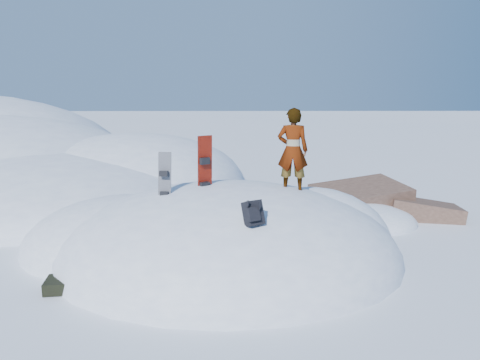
{
  "coord_description": "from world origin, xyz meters",
  "views": [
    {
      "loc": [
        0.14,
        -9.1,
        3.41
      ],
      "look_at": [
        0.25,
        0.3,
        1.54
      ],
      "focal_mm": 35.0,
      "sensor_mm": 36.0,
      "label": 1
    }
  ],
  "objects_px": {
    "snowboard_red": "(205,176)",
    "backpack": "(253,213)",
    "person": "(293,150)",
    "snowboard_dark": "(164,186)"
  },
  "relations": [
    {
      "from": "snowboard_red",
      "to": "backpack",
      "type": "xyz_separation_m",
      "value": [
        0.9,
        -1.84,
        -0.28
      ]
    },
    {
      "from": "snowboard_red",
      "to": "backpack",
      "type": "height_order",
      "value": "snowboard_red"
    },
    {
      "from": "backpack",
      "to": "person",
      "type": "bearing_deg",
      "value": 37.85
    },
    {
      "from": "snowboard_red",
      "to": "snowboard_dark",
      "type": "bearing_deg",
      "value": 177.34
    },
    {
      "from": "backpack",
      "to": "snowboard_red",
      "type": "bearing_deg",
      "value": 87.35
    },
    {
      "from": "backpack",
      "to": "person",
      "type": "relative_size",
      "value": 0.28
    },
    {
      "from": "snowboard_red",
      "to": "snowboard_dark",
      "type": "distance_m",
      "value": 0.87
    },
    {
      "from": "backpack",
      "to": "person",
      "type": "xyz_separation_m",
      "value": [
        0.88,
        2.03,
        0.77
      ]
    },
    {
      "from": "backpack",
      "to": "person",
      "type": "distance_m",
      "value": 2.34
    },
    {
      "from": "snowboard_red",
      "to": "backpack",
      "type": "relative_size",
      "value": 3.4
    }
  ]
}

